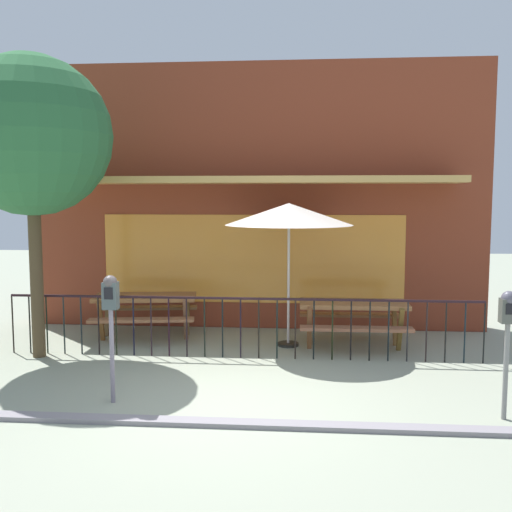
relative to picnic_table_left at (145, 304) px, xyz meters
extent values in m
plane|color=gray|center=(1.86, -3.34, -0.61)|extent=(40.00, 40.00, 0.00)
cube|color=#52281E|center=(1.86, 1.20, -0.61)|extent=(8.90, 0.54, 0.01)
cube|color=brown|center=(1.86, 1.20, 1.92)|extent=(8.90, 0.50, 5.07)
cube|color=orange|center=(1.86, 0.94, 0.74)|extent=(5.78, 0.02, 1.70)
cube|color=tan|center=(1.86, 0.46, 2.23)|extent=(7.56, 0.98, 0.12)
cube|color=black|center=(1.86, -1.17, 0.34)|extent=(7.47, 0.04, 0.04)
cylinder|color=black|center=(-1.88, -1.17, -0.14)|extent=(0.02, 0.02, 0.95)
cylinder|color=black|center=(-1.59, -1.17, -0.14)|extent=(0.02, 0.02, 0.95)
cylinder|color=black|center=(-1.31, -1.17, -0.14)|extent=(0.02, 0.02, 0.95)
cylinder|color=black|center=(-1.02, -1.17, -0.14)|extent=(0.02, 0.02, 0.95)
cylinder|color=black|center=(-0.73, -1.17, -0.14)|extent=(0.02, 0.02, 0.95)
cylinder|color=black|center=(-0.44, -1.17, -0.14)|extent=(0.02, 0.02, 0.95)
cylinder|color=black|center=(-0.16, -1.17, -0.14)|extent=(0.02, 0.02, 0.95)
cylinder|color=black|center=(0.13, -1.17, -0.14)|extent=(0.02, 0.02, 0.95)
cylinder|color=black|center=(0.42, -1.17, -0.14)|extent=(0.02, 0.02, 0.95)
cylinder|color=black|center=(0.71, -1.17, -0.14)|extent=(0.02, 0.02, 0.95)
cylinder|color=black|center=(0.99, -1.17, -0.14)|extent=(0.02, 0.02, 0.95)
cylinder|color=black|center=(1.28, -1.17, -0.14)|extent=(0.02, 0.02, 0.95)
cylinder|color=black|center=(1.57, -1.17, -0.14)|extent=(0.02, 0.02, 0.95)
cylinder|color=black|center=(1.86, -1.17, -0.14)|extent=(0.02, 0.02, 0.95)
cylinder|color=black|center=(2.14, -1.17, -0.14)|extent=(0.02, 0.02, 0.95)
cylinder|color=black|center=(2.43, -1.17, -0.14)|extent=(0.02, 0.02, 0.95)
cylinder|color=black|center=(2.72, -1.17, -0.14)|extent=(0.02, 0.02, 0.95)
cylinder|color=black|center=(3.01, -1.17, -0.14)|extent=(0.02, 0.02, 0.95)
cylinder|color=black|center=(3.29, -1.17, -0.14)|extent=(0.02, 0.02, 0.95)
cylinder|color=black|center=(3.58, -1.17, -0.14)|extent=(0.02, 0.02, 0.95)
cylinder|color=black|center=(3.87, -1.17, -0.14)|extent=(0.02, 0.02, 0.95)
cylinder|color=black|center=(4.15, -1.17, -0.14)|extent=(0.02, 0.02, 0.95)
cylinder|color=black|center=(4.44, -1.17, -0.14)|extent=(0.02, 0.02, 0.95)
cylinder|color=black|center=(4.73, -1.17, -0.14)|extent=(0.02, 0.02, 0.95)
cylinder|color=black|center=(5.02, -1.17, -0.14)|extent=(0.02, 0.02, 0.95)
cylinder|color=black|center=(5.30, -1.17, -0.14)|extent=(0.02, 0.02, 0.95)
cylinder|color=black|center=(5.59, -1.17, -0.14)|extent=(0.02, 0.02, 0.95)
cube|color=#915C33|center=(0.00, 0.00, 0.13)|extent=(1.89, 1.00, 0.07)
cube|color=#935C3C|center=(0.08, -0.54, -0.17)|extent=(1.82, 0.51, 0.05)
cube|color=olive|center=(-0.08, 0.54, -0.17)|extent=(1.82, 0.51, 0.05)
cube|color=brown|center=(-0.69, -0.38, -0.24)|extent=(0.12, 0.36, 0.78)
cube|color=brown|center=(-0.77, 0.18, -0.24)|extent=(0.12, 0.36, 0.78)
cube|color=brown|center=(0.77, -0.18, -0.24)|extent=(0.12, 0.36, 0.78)
cube|color=brown|center=(0.69, 0.38, -0.24)|extent=(0.12, 0.36, 0.78)
cube|color=#946139|center=(3.68, -0.36, 0.13)|extent=(1.81, 0.77, 0.07)
cube|color=brown|center=(3.69, -0.91, -0.17)|extent=(1.80, 0.27, 0.05)
cube|color=brown|center=(3.68, 0.19, -0.17)|extent=(1.80, 0.27, 0.05)
cube|color=brown|center=(2.95, -0.64, -0.24)|extent=(0.07, 0.35, 0.78)
cube|color=brown|center=(2.94, -0.08, -0.24)|extent=(0.07, 0.35, 0.78)
cube|color=brown|center=(4.42, -0.63, -0.24)|extent=(0.07, 0.35, 0.78)
cube|color=brown|center=(4.42, -0.07, -0.24)|extent=(0.07, 0.35, 0.78)
cylinder|color=black|center=(2.59, -0.37, -0.59)|extent=(0.36, 0.36, 0.05)
cylinder|color=#C1B1AB|center=(2.59, -0.37, 0.58)|extent=(0.04, 0.04, 2.38)
cone|color=beige|center=(2.59, -0.37, 1.64)|extent=(2.15, 2.15, 0.37)
cylinder|color=slate|center=(0.50, -3.28, -0.03)|extent=(0.06, 0.06, 1.17)
cube|color=#424D4E|center=(0.50, -3.28, 0.73)|extent=(0.18, 0.14, 0.33)
sphere|color=#514849|center=(0.50, -3.28, 0.89)|extent=(0.17, 0.17, 0.17)
cube|color=black|center=(0.50, -3.36, 0.77)|extent=(0.11, 0.01, 0.15)
cylinder|color=gray|center=(5.13, -3.45, -0.05)|extent=(0.06, 0.06, 1.12)
cube|color=#4C4F48|center=(5.13, -3.45, 0.65)|extent=(0.18, 0.14, 0.28)
sphere|color=#504D5B|center=(5.13, -3.45, 0.79)|extent=(0.17, 0.17, 0.17)
cube|color=black|center=(5.13, -3.53, 0.68)|extent=(0.11, 0.01, 0.12)
cylinder|color=#4A3A25|center=(-1.35, -1.37, 0.79)|extent=(0.20, 0.20, 2.79)
sphere|color=#2B6337|center=(-1.35, -1.37, 2.86)|extent=(2.47, 2.47, 2.47)
cube|color=gray|center=(1.86, -3.90, -0.61)|extent=(12.45, 0.20, 0.11)
camera|label=1|loc=(2.82, -10.01, 1.91)|focal=40.35mm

